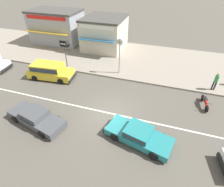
{
  "coord_description": "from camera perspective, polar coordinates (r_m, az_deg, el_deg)",
  "views": [
    {
      "loc": [
        3.28,
        -9.6,
        9.5
      ],
      "look_at": [
        -0.31,
        1.53,
        0.8
      ],
      "focal_mm": 28.0,
      "sensor_mm": 36.0,
      "label": 1
    }
  ],
  "objects": [
    {
      "name": "arrow_signboard",
      "position": [
        19.45,
        -14.24,
        14.9
      ],
      "size": [
        1.26,
        0.73,
        2.98
      ],
      "color": "#4C4C51",
      "rests_on": "kerb_strip"
    },
    {
      "name": "lane_centre_stripe",
      "position": [
        13.9,
        -0.73,
        -6.46
      ],
      "size": [
        50.4,
        0.14,
        0.01
      ],
      "primitive_type": "cube",
      "color": "silver",
      "rests_on": "ground"
    },
    {
      "name": "minivan_yellow_5",
      "position": [
        18.89,
        -19.7,
        7.13
      ],
      "size": [
        4.77,
        2.31,
        1.56
      ],
      "color": "yellow",
      "rests_on": "ground"
    },
    {
      "name": "shopfront_mid_block",
      "position": [
        27.67,
        -17.51,
        20.14
      ],
      "size": [
        6.91,
        5.14,
        4.39
      ],
      "color": "#999EA8",
      "rests_on": "kerb_strip"
    },
    {
      "name": "ground_plane",
      "position": [
        13.9,
        -0.73,
        -6.46
      ],
      "size": [
        160.0,
        160.0,
        0.0
      ],
      "primitive_type": "plane",
      "color": "#544F47"
    },
    {
      "name": "kerb_strip",
      "position": [
        22.08,
        7.74,
        11.04
      ],
      "size": [
        68.0,
        10.0,
        0.15
      ],
      "primitive_type": "cube",
      "color": "gray",
      "rests_on": "ground"
    },
    {
      "name": "sedan_teal_4",
      "position": [
        11.85,
        8.57,
        -13.09
      ],
      "size": [
        4.72,
        2.67,
        1.06
      ],
      "color": "teal",
      "rests_on": "ground"
    },
    {
      "name": "motorcycle_2",
      "position": [
        16.2,
        28.14,
        -2.45
      ],
      "size": [
        0.56,
        1.98,
        0.8
      ],
      "color": "black",
      "rests_on": "ground"
    },
    {
      "name": "sedan_dark_grey_3",
      "position": [
        14.0,
        -23.66,
        -7.0
      ],
      "size": [
        4.88,
        2.57,
        1.06
      ],
      "color": "#47494F",
      "rests_on": "ground"
    },
    {
      "name": "shopfront_corner_warung",
      "position": [
        24.52,
        -2.37,
        19.21
      ],
      "size": [
        5.11,
        6.39,
        4.01
      ],
      "color": "beige",
      "rests_on": "kerb_strip"
    },
    {
      "name": "street_clock",
      "position": [
        17.63,
        2.54,
        14.43
      ],
      "size": [
        0.61,
        0.22,
        3.68
      ],
      "color": "#9E9EA3",
      "rests_on": "kerb_strip"
    },
    {
      "name": "pedestrian_mid_kerb",
      "position": [
        18.18,
        30.86,
        3.73
      ],
      "size": [
        0.34,
        0.34,
        1.72
      ],
      "color": "#232838",
      "rests_on": "kerb_strip"
    }
  ]
}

